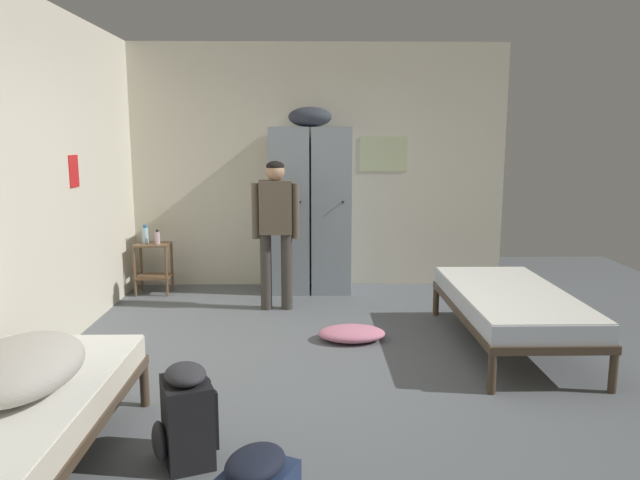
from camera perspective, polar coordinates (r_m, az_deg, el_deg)
ground_plane at (r=4.68m, az=0.06°, el=-12.09°), size 8.50×8.50×0.00m
room_backdrop at (r=5.68m, az=-12.27°, el=6.09°), size 4.39×5.37×2.80m
locker_bank at (r=6.77m, az=-0.93°, el=3.20°), size 0.90×0.55×2.07m
shelf_unit at (r=6.98m, az=-15.56°, el=-2.14°), size 0.38×0.30×0.57m
bed_left_front at (r=3.46m, az=-27.64°, el=-14.60°), size 0.90×1.90×0.49m
bed_right at (r=5.25m, az=17.64°, el=-5.74°), size 0.90×1.90×0.49m
bedding_heap at (r=3.38m, az=-26.58°, el=-10.74°), size 0.57×0.83×0.26m
person_traveler at (r=6.03m, az=-4.23°, el=1.80°), size 0.48×0.20×1.51m
water_bottle at (r=6.97m, az=-16.28°, el=0.45°), size 0.07×0.07×0.21m
lotion_bottle at (r=6.87m, az=-15.19°, el=0.21°), size 0.05×0.05×0.16m
backpack_black at (r=3.44m, az=-12.69°, el=-16.06°), size 0.40×0.38×0.55m
clothes_pile_pink at (r=5.27m, az=3.04°, el=-8.86°), size 0.58×0.39×0.13m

